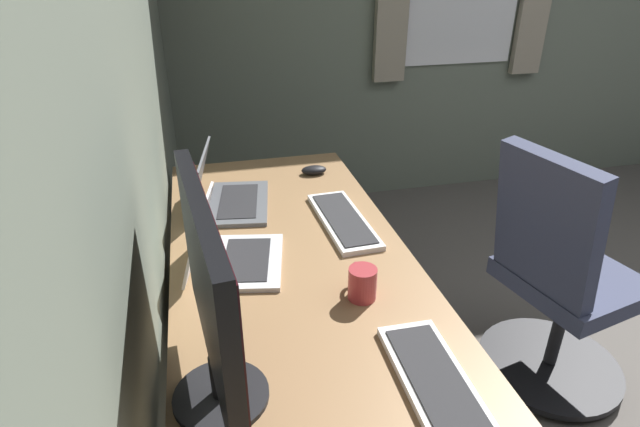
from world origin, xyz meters
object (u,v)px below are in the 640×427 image
(keyboard_spare, at_px, (440,390))
(laptop_leftmost, at_px, (223,193))
(coffee_mug, at_px, (362,283))
(monitor_primary, at_px, (210,295))
(laptop_left, at_px, (228,250))
(keyboard_main, at_px, (343,220))
(mouse_main, at_px, (314,170))
(drawer_pedestal, at_px, (288,357))
(office_chair, at_px, (557,286))

(keyboard_spare, bearing_deg, laptop_leftmost, 20.50)
(laptop_leftmost, distance_m, coffee_mug, 0.72)
(monitor_primary, distance_m, laptop_left, 0.55)
(keyboard_spare, bearing_deg, coffee_mug, 9.02)
(keyboard_main, height_order, mouse_main, mouse_main)
(monitor_primary, xyz_separation_m, coffee_mug, (0.26, -0.39, -0.22))
(laptop_leftmost, height_order, mouse_main, laptop_leftmost)
(laptop_leftmost, xyz_separation_m, keyboard_main, (-0.23, -0.38, -0.04))
(laptop_leftmost, relative_size, keyboard_main, 0.91)
(laptop_left, xyz_separation_m, keyboard_main, (0.17, -0.40, -0.04))
(drawer_pedestal, height_order, laptop_leftmost, laptop_leftmost)
(mouse_main, height_order, coffee_mug, coffee_mug)
(laptop_leftmost, distance_m, keyboard_main, 0.45)
(laptop_leftmost, relative_size, mouse_main, 3.71)
(keyboard_spare, relative_size, office_chair, 0.44)
(coffee_mug, bearing_deg, keyboard_main, -9.20)
(drawer_pedestal, xyz_separation_m, keyboard_main, (0.19, -0.24, 0.39))
(monitor_primary, bearing_deg, office_chair, -67.82)
(laptop_left, height_order, keyboard_spare, laptop_left)
(keyboard_main, bearing_deg, drawer_pedestal, 128.31)
(mouse_main, bearing_deg, drawer_pedestal, 159.29)
(laptop_leftmost, bearing_deg, office_chair, -109.15)
(laptop_left, bearing_deg, monitor_primary, 173.77)
(drawer_pedestal, height_order, monitor_primary, monitor_primary)
(laptop_left, relative_size, coffee_mug, 2.93)
(drawer_pedestal, xyz_separation_m, office_chair, (0.02, -1.01, 0.11))
(keyboard_main, relative_size, mouse_main, 4.09)
(monitor_primary, distance_m, keyboard_spare, 0.52)
(monitor_primary, distance_m, laptop_leftmost, 0.93)
(keyboard_main, height_order, keyboard_spare, same)
(coffee_mug, bearing_deg, laptop_left, 53.59)
(laptop_leftmost, distance_m, mouse_main, 0.44)
(drawer_pedestal, bearing_deg, office_chair, -89.15)
(drawer_pedestal, height_order, keyboard_main, keyboard_main)
(keyboard_spare, bearing_deg, monitor_primary, 77.62)
(keyboard_main, bearing_deg, office_chair, -102.48)
(keyboard_spare, bearing_deg, keyboard_main, -0.68)
(laptop_leftmost, bearing_deg, keyboard_main, -121.05)
(monitor_primary, bearing_deg, laptop_left, -6.23)
(mouse_main, bearing_deg, coffee_mug, 175.59)
(laptop_left, height_order, mouse_main, laptop_left)
(monitor_primary, distance_m, office_chair, 1.43)
(coffee_mug, bearing_deg, monitor_primary, 124.15)
(mouse_main, xyz_separation_m, coffee_mug, (-0.85, 0.07, 0.03))
(drawer_pedestal, height_order, office_chair, office_chair)
(mouse_main, bearing_deg, keyboard_spare, 179.62)
(keyboard_spare, height_order, coffee_mug, coffee_mug)
(monitor_primary, height_order, office_chair, monitor_primary)
(drawer_pedestal, xyz_separation_m, keyboard_spare, (-0.58, -0.23, 0.39))
(monitor_primary, height_order, laptop_left, monitor_primary)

